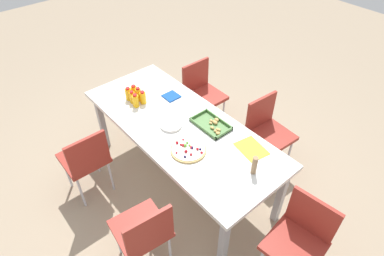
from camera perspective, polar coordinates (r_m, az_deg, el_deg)
name	(u,v)px	position (r m, az deg, el deg)	size (l,w,h in m)	color
ground_plane	(182,177)	(3.57, -1.80, -8.62)	(12.00, 12.00, 0.00)	gray
party_table	(180,130)	(3.07, -2.07, -0.34)	(2.10, 0.88, 0.76)	silver
chair_end	(300,236)	(2.71, 18.39, -17.52)	(0.44, 0.44, 0.83)	maroon
chair_near_right	(144,231)	(2.63, -8.40, -17.45)	(0.44, 0.44, 0.83)	maroon
chair_far_right	(267,129)	(3.46, 12.94, -0.10)	(0.43, 0.43, 0.83)	maroon
chair_near_left	(86,158)	(3.23, -18.05, -5.04)	(0.40, 0.40, 0.83)	maroon
chair_far_left	(202,91)	(3.91, 1.71, 6.55)	(0.41, 0.41, 0.83)	maroon
juice_bottle_0	(128,94)	(3.36, -11.05, 5.86)	(0.06, 0.06, 0.14)	#F9AD14
juice_bottle_1	(132,97)	(3.31, -10.39, 5.31)	(0.06, 0.06, 0.13)	#F9AD14
juice_bottle_2	(136,101)	(3.25, -9.82, 4.71)	(0.06, 0.06, 0.14)	#F9AD14
juice_bottle_3	(134,91)	(3.39, -10.09, 6.34)	(0.06, 0.06, 0.13)	#FAAD14
juice_bottle_4	(138,94)	(3.32, -9.34, 5.80)	(0.06, 0.06, 0.15)	#FAAC14
juice_bottle_5	(143,98)	(3.28, -8.58, 5.27)	(0.06, 0.06, 0.14)	#F9AE14
fruit_pizza	(188,150)	(2.77, -0.66, -3.79)	(0.31, 0.31, 0.05)	tan
snack_tray	(212,125)	(3.01, 3.47, 0.57)	(0.36, 0.22, 0.04)	#477238
plate_stack	(171,125)	(3.01, -3.67, 0.54)	(0.20, 0.20, 0.02)	silver
napkin_stack	(171,96)	(3.37, -3.63, 5.57)	(0.15, 0.15, 0.01)	#194CA5
cardboard_tube	(254,165)	(2.59, 10.84, -6.41)	(0.04, 0.04, 0.17)	#9E7A56
paper_folder	(251,149)	(2.84, 10.33, -3.57)	(0.26, 0.20, 0.01)	yellow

